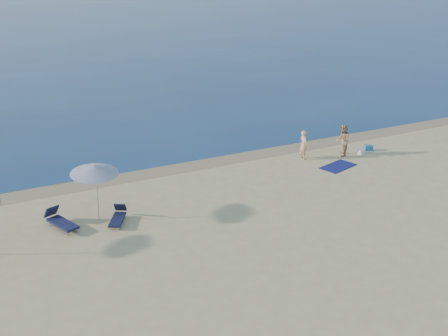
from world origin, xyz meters
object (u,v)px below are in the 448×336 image
at_px(blue_cooler, 369,148).
at_px(umbrella_near, 94,169).
at_px(person_right, 343,140).
at_px(person_left, 304,145).

height_order(blue_cooler, umbrella_near, umbrella_near).
bearing_deg(blue_cooler, person_right, -156.07).
height_order(person_left, umbrella_near, umbrella_near).
xyz_separation_m(person_left, blue_cooler, (4.09, -0.57, -0.65)).
relative_size(person_left, person_right, 0.91).
relative_size(person_left, blue_cooler, 3.61).
bearing_deg(person_right, blue_cooler, 122.04).
xyz_separation_m(blue_cooler, umbrella_near, (-16.06, -1.69, 2.10)).
distance_m(person_right, blue_cooler, 2.00).
bearing_deg(blue_cooler, umbrella_near, -149.00).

